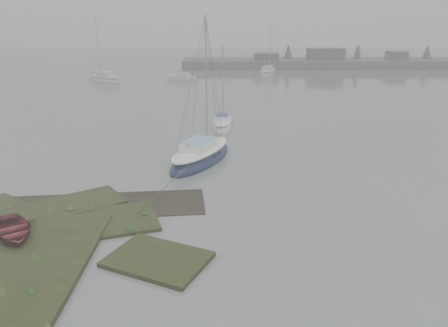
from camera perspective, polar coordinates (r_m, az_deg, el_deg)
ground at (r=45.30m, az=-3.72°, el=7.91°), size 160.00×160.00×0.00m
far_shoreline at (r=80.32m, az=17.77°, el=12.44°), size 60.00×8.00×4.15m
sailboat_main at (r=26.73m, az=-3.05°, el=0.84°), size 4.71×6.87×9.28m
sailboat_white at (r=35.19m, az=-0.22°, el=5.14°), size 1.80×4.92×6.85m
sailboat_far_a at (r=62.04m, az=-15.30°, el=10.50°), size 6.33×5.23×8.84m
sailboat_far_b at (r=67.55m, az=5.73°, el=11.67°), size 3.67×6.39×8.57m
sailboat_far_c at (r=61.60m, az=-5.49°, el=10.94°), size 4.93×3.23×6.63m
dinghy at (r=19.24m, az=-25.91°, el=-7.79°), size 3.29×3.51×0.59m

